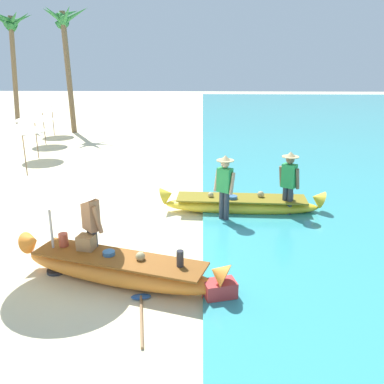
{
  "coord_description": "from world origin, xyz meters",
  "views": [
    {
      "loc": [
        1.97,
        -8.46,
        4.24
      ],
      "look_at": [
        1.73,
        1.62,
        0.9
      ],
      "focal_mm": 39.85,
      "sensor_mm": 36.0,
      "label": 1
    }
  ],
  "objects_px": {
    "patio_umbrella_large": "(46,182)",
    "cooler_box": "(220,291)",
    "palm_tree_tall_inland": "(65,33)",
    "paddle": "(141,311)",
    "boat_orange_foreground": "(118,268)",
    "person_vendor_assistant": "(289,180)",
    "person_tourist_customer": "(91,224)",
    "boat_yellow_midground": "(241,204)",
    "palm_tree_leaning_seaward": "(12,32)",
    "person_vendor_hatted": "(225,184)"
  },
  "relations": [
    {
      "from": "person_vendor_hatted",
      "to": "person_vendor_assistant",
      "type": "distance_m",
      "value": 1.76
    },
    {
      "from": "boat_orange_foreground",
      "to": "boat_yellow_midground",
      "type": "distance_m",
      "value": 4.62
    },
    {
      "from": "boat_yellow_midground",
      "to": "boat_orange_foreground",
      "type": "bearing_deg",
      "value": -125.14
    },
    {
      "from": "boat_orange_foreground",
      "to": "paddle",
      "type": "relative_size",
      "value": 2.78
    },
    {
      "from": "person_vendor_assistant",
      "to": "person_tourist_customer",
      "type": "bearing_deg",
      "value": -145.71
    },
    {
      "from": "person_tourist_customer",
      "to": "person_vendor_assistant",
      "type": "xyz_separation_m",
      "value": [
        4.46,
        3.04,
        0.04
      ]
    },
    {
      "from": "person_tourist_customer",
      "to": "person_vendor_assistant",
      "type": "relative_size",
      "value": 0.98
    },
    {
      "from": "person_vendor_hatted",
      "to": "palm_tree_leaning_seaward",
      "type": "xyz_separation_m",
      "value": [
        -11.72,
        15.88,
        4.25
      ]
    },
    {
      "from": "palm_tree_tall_inland",
      "to": "paddle",
      "type": "relative_size",
      "value": 4.23
    },
    {
      "from": "person_tourist_customer",
      "to": "palm_tree_tall_inland",
      "type": "relative_size",
      "value": 0.27
    },
    {
      "from": "boat_orange_foreground",
      "to": "palm_tree_leaning_seaward",
      "type": "height_order",
      "value": "palm_tree_leaning_seaward"
    },
    {
      "from": "boat_yellow_midground",
      "to": "person_vendor_hatted",
      "type": "bearing_deg",
      "value": -127.0
    },
    {
      "from": "patio_umbrella_large",
      "to": "paddle",
      "type": "bearing_deg",
      "value": -35.06
    },
    {
      "from": "person_vendor_hatted",
      "to": "palm_tree_leaning_seaward",
      "type": "distance_m",
      "value": 20.19
    },
    {
      "from": "boat_orange_foreground",
      "to": "boat_yellow_midground",
      "type": "height_order",
      "value": "boat_orange_foreground"
    },
    {
      "from": "palm_tree_tall_inland",
      "to": "paddle",
      "type": "xyz_separation_m",
      "value": [
        6.06,
        -16.88,
        -5.12
      ]
    },
    {
      "from": "boat_orange_foreground",
      "to": "palm_tree_tall_inland",
      "type": "distance_m",
      "value": 17.53
    },
    {
      "from": "boat_orange_foreground",
      "to": "palm_tree_leaning_seaward",
      "type": "bearing_deg",
      "value": 116.73
    },
    {
      "from": "palm_tree_tall_inland",
      "to": "cooler_box",
      "type": "distance_m",
      "value": 18.75
    },
    {
      "from": "boat_yellow_midground",
      "to": "person_tourist_customer",
      "type": "relative_size",
      "value": 2.56
    },
    {
      "from": "person_vendor_hatted",
      "to": "patio_umbrella_large",
      "type": "height_order",
      "value": "patio_umbrella_large"
    },
    {
      "from": "palm_tree_leaning_seaward",
      "to": "palm_tree_tall_inland",
      "type": "bearing_deg",
      "value": -37.05
    },
    {
      "from": "patio_umbrella_large",
      "to": "palm_tree_tall_inland",
      "type": "distance_m",
      "value": 16.41
    },
    {
      "from": "person_vendor_assistant",
      "to": "patio_umbrella_large",
      "type": "height_order",
      "value": "patio_umbrella_large"
    },
    {
      "from": "patio_umbrella_large",
      "to": "paddle",
      "type": "xyz_separation_m",
      "value": [
        1.91,
        -1.34,
        -1.88
      ]
    },
    {
      "from": "palm_tree_tall_inland",
      "to": "cooler_box",
      "type": "xyz_separation_m",
      "value": [
        7.42,
        -16.5,
        -4.95
      ]
    },
    {
      "from": "patio_umbrella_large",
      "to": "palm_tree_tall_inland",
      "type": "bearing_deg",
      "value": 104.96
    },
    {
      "from": "palm_tree_leaning_seaward",
      "to": "person_vendor_assistant",
      "type": "bearing_deg",
      "value": -48.98
    },
    {
      "from": "person_vendor_hatted",
      "to": "patio_umbrella_large",
      "type": "relative_size",
      "value": 0.78
    },
    {
      "from": "boat_orange_foreground",
      "to": "person_vendor_hatted",
      "type": "height_order",
      "value": "person_vendor_hatted"
    },
    {
      "from": "boat_orange_foreground",
      "to": "palm_tree_leaning_seaward",
      "type": "xyz_separation_m",
      "value": [
        -9.56,
        18.99,
        4.98
      ]
    },
    {
      "from": "person_tourist_customer",
      "to": "cooler_box",
      "type": "bearing_deg",
      "value": -23.5
    },
    {
      "from": "patio_umbrella_large",
      "to": "cooler_box",
      "type": "bearing_deg",
      "value": -16.26
    },
    {
      "from": "boat_orange_foreground",
      "to": "patio_umbrella_large",
      "type": "bearing_deg",
      "value": 164.23
    },
    {
      "from": "palm_tree_leaning_seaward",
      "to": "boat_yellow_midground",
      "type": "bearing_deg",
      "value": -51.21
    },
    {
      "from": "boat_yellow_midground",
      "to": "paddle",
      "type": "xyz_separation_m",
      "value": [
        -2.1,
        -4.74,
        -0.23
      ]
    },
    {
      "from": "palm_tree_tall_inland",
      "to": "boat_orange_foreground",
      "type": "bearing_deg",
      "value": -70.93
    },
    {
      "from": "boat_orange_foreground",
      "to": "cooler_box",
      "type": "height_order",
      "value": "boat_orange_foreground"
    },
    {
      "from": "palm_tree_leaning_seaward",
      "to": "boat_orange_foreground",
      "type": "bearing_deg",
      "value": -63.27
    },
    {
      "from": "person_vendor_assistant",
      "to": "patio_umbrella_large",
      "type": "xyz_separation_m",
      "value": [
        -5.21,
        -3.18,
        0.88
      ]
    },
    {
      "from": "patio_umbrella_large",
      "to": "cooler_box",
      "type": "height_order",
      "value": "patio_umbrella_large"
    },
    {
      "from": "person_vendor_hatted",
      "to": "palm_tree_tall_inland",
      "type": "xyz_separation_m",
      "value": [
        -7.66,
        12.82,
        4.11
      ]
    },
    {
      "from": "boat_yellow_midground",
      "to": "patio_umbrella_large",
      "type": "distance_m",
      "value": 5.51
    },
    {
      "from": "palm_tree_leaning_seaward",
      "to": "paddle",
      "type": "relative_size",
      "value": 4.23
    },
    {
      "from": "palm_tree_tall_inland",
      "to": "paddle",
      "type": "bearing_deg",
      "value": -70.25
    },
    {
      "from": "boat_orange_foreground",
      "to": "cooler_box",
      "type": "distance_m",
      "value": 2.0
    },
    {
      "from": "palm_tree_tall_inland",
      "to": "palm_tree_leaning_seaward",
      "type": "xyz_separation_m",
      "value": [
        -4.06,
        3.06,
        0.14
      ]
    },
    {
      "from": "person_vendor_hatted",
      "to": "paddle",
      "type": "height_order",
      "value": "person_vendor_hatted"
    },
    {
      "from": "person_vendor_assistant",
      "to": "boat_orange_foreground",
      "type": "bearing_deg",
      "value": -137.33
    },
    {
      "from": "person_vendor_hatted",
      "to": "palm_tree_leaning_seaward",
      "type": "height_order",
      "value": "palm_tree_leaning_seaward"
    }
  ]
}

